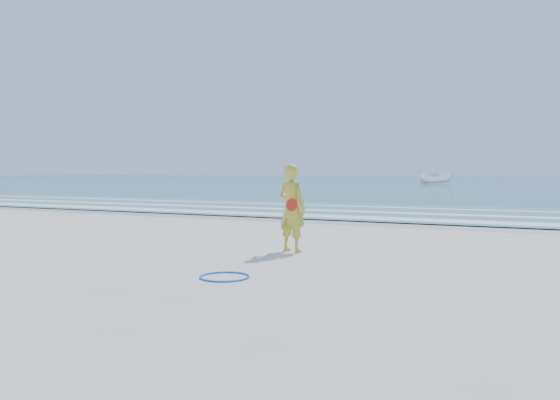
% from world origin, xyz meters
% --- Properties ---
extents(ground, '(400.00, 400.00, 0.00)m').
position_xyz_m(ground, '(0.00, 0.00, 0.00)').
color(ground, silver).
rests_on(ground, ground).
extents(wet_sand, '(400.00, 2.40, 0.00)m').
position_xyz_m(wet_sand, '(0.00, 9.00, 0.00)').
color(wet_sand, '#B2A893').
rests_on(wet_sand, ground).
extents(ocean, '(400.00, 190.00, 0.04)m').
position_xyz_m(ocean, '(0.00, 105.00, 0.02)').
color(ocean, '#19727F').
rests_on(ocean, ground).
extents(shallow, '(400.00, 10.00, 0.01)m').
position_xyz_m(shallow, '(0.00, 14.00, 0.04)').
color(shallow, '#59B7AD').
rests_on(shallow, ocean).
extents(foam_near, '(400.00, 1.40, 0.01)m').
position_xyz_m(foam_near, '(0.00, 10.30, 0.05)').
color(foam_near, white).
rests_on(foam_near, shallow).
extents(foam_mid, '(400.00, 0.90, 0.01)m').
position_xyz_m(foam_mid, '(0.00, 13.20, 0.05)').
color(foam_mid, white).
rests_on(foam_mid, shallow).
extents(foam_far, '(400.00, 0.60, 0.01)m').
position_xyz_m(foam_far, '(0.00, 16.50, 0.05)').
color(foam_far, white).
rests_on(foam_far, shallow).
extents(hoop, '(0.92, 0.92, 0.03)m').
position_xyz_m(hoop, '(2.45, -1.56, 0.02)').
color(hoop, blue).
rests_on(hoop, ground).
extents(boat, '(5.09, 2.35, 1.90)m').
position_xyz_m(boat, '(-6.52, 68.64, 0.99)').
color(boat, white).
rests_on(boat, ocean).
extents(woman, '(0.81, 0.64, 1.94)m').
position_xyz_m(woman, '(2.23, 1.60, 0.97)').
color(woman, gold).
rests_on(woman, ground).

